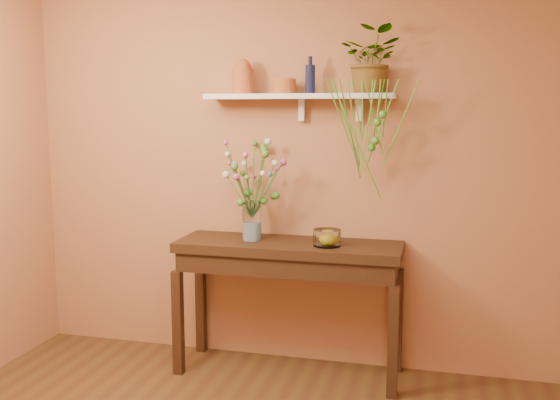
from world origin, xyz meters
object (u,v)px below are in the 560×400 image
glass_bowl (327,238)px  sideboard (289,261)px  glass_vase (252,224)px  spider_plant (372,60)px  bouquet (254,173)px  terracotta_jug (243,77)px  blue_bottle (310,78)px

glass_bowl → sideboard: bearing=169.7°
glass_vase → glass_bowl: glass_vase is taller
spider_plant → bouquet: (-0.78, -0.15, -0.76)m
spider_plant → bouquet: size_ratio=0.80×
glass_bowl → spider_plant: bearing=40.5°
terracotta_jug → glass_bowl: 1.25m
terracotta_jug → bouquet: bearing=-44.4°
terracotta_jug → bouquet: (0.11, -0.11, -0.65)m
bouquet → spider_plant: bearing=10.7°
glass_vase → terracotta_jug: bearing=128.7°
glass_vase → glass_bowl: 0.54m
terracotta_jug → glass_vase: size_ratio=0.88×
sideboard → terracotta_jug: 1.31m
sideboard → glass_bowl: glass_bowl is taller
spider_plant → sideboard: bearing=-162.5°
glass_vase → glass_bowl: size_ratio=1.47×
terracotta_jug → blue_bottle: 0.47m
sideboard → terracotta_jug: (-0.36, 0.12, 1.25)m
blue_bottle → glass_bowl: (0.16, -0.18, -1.05)m
terracotta_jug → sideboard: bearing=-19.2°
spider_plant → glass_bowl: 1.22m
terracotta_jug → spider_plant: size_ratio=0.55×
terracotta_jug → bouquet: 0.67m
spider_plant → terracotta_jug: bearing=-177.3°
glass_vase → glass_bowl: (0.54, -0.06, -0.06)m
sideboard → glass_vase: glass_vase is taller
blue_bottle → spider_plant: bearing=5.4°
sideboard → terracotta_jug: terracotta_jug is taller
bouquet → glass_vase: bearing=-139.3°
sideboard → glass_vase: bearing=178.4°
spider_plant → bouquet: spider_plant is taller
blue_bottle → spider_plant: size_ratio=0.57×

